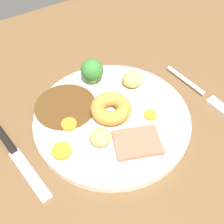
# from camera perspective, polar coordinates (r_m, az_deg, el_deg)

# --- Properties ---
(dining_table) EXTENTS (1.20, 0.84, 0.04)m
(dining_table) POSITION_cam_1_polar(r_m,az_deg,el_deg) (0.51, -2.93, -3.95)
(dining_table) COLOR brown
(dining_table) RESTS_ON ground
(dinner_plate) EXTENTS (0.27, 0.27, 0.01)m
(dinner_plate) POSITION_cam_1_polar(r_m,az_deg,el_deg) (0.50, 0.00, -1.29)
(dinner_plate) COLOR silver
(dinner_plate) RESTS_ON dining_table
(gravy_pool) EXTENTS (0.11, 0.11, 0.00)m
(gravy_pool) POSITION_cam_1_polar(r_m,az_deg,el_deg) (0.51, -9.29, 1.21)
(gravy_pool) COLOR #563819
(gravy_pool) RESTS_ON dinner_plate
(meat_slice_main) EXTENTS (0.09, 0.08, 0.01)m
(meat_slice_main) POSITION_cam_1_polar(r_m,az_deg,el_deg) (0.45, 5.05, -6.06)
(meat_slice_main) COLOR #9E664C
(meat_slice_main) RESTS_ON dinner_plate
(yorkshire_pudding) EXTENTS (0.07, 0.07, 0.03)m
(yorkshire_pudding) POSITION_cam_1_polar(r_m,az_deg,el_deg) (0.49, -0.28, 0.73)
(yorkshire_pudding) COLOR #C68938
(yorkshire_pudding) RESTS_ON dinner_plate
(roast_potato_left) EXTENTS (0.05, 0.05, 0.03)m
(roast_potato_left) POSITION_cam_1_polar(r_m,az_deg,el_deg) (0.45, -2.35, -5.06)
(roast_potato_left) COLOR #D8B260
(roast_potato_left) RESTS_ON dinner_plate
(roast_potato_right) EXTENTS (0.05, 0.05, 0.03)m
(roast_potato_right) POSITION_cam_1_polar(r_m,az_deg,el_deg) (0.53, 4.11, 6.60)
(roast_potato_right) COLOR #D8B260
(roast_potato_right) RESTS_ON dinner_plate
(carrot_coin_front) EXTENTS (0.02, 0.02, 0.00)m
(carrot_coin_front) POSITION_cam_1_polar(r_m,az_deg,el_deg) (0.49, 7.65, -0.59)
(carrot_coin_front) COLOR orange
(carrot_coin_front) RESTS_ON dinner_plate
(carrot_coin_back) EXTENTS (0.03, 0.03, 0.01)m
(carrot_coin_back) POSITION_cam_1_polar(r_m,az_deg,el_deg) (0.48, -8.57, -2.48)
(carrot_coin_back) COLOR orange
(carrot_coin_back) RESTS_ON dinner_plate
(carrot_coin_side) EXTENTS (0.03, 0.03, 0.01)m
(carrot_coin_side) POSITION_cam_1_polar(r_m,az_deg,el_deg) (0.45, -10.03, -7.67)
(carrot_coin_side) COLOR orange
(carrot_coin_side) RESTS_ON dinner_plate
(broccoli_floret) EXTENTS (0.04, 0.04, 0.05)m
(broccoli_floret) POSITION_cam_1_polar(r_m,az_deg,el_deg) (0.53, -4.01, 8.29)
(broccoli_floret) COLOR #8CB766
(broccoli_floret) RESTS_ON dinner_plate
(fork) EXTENTS (0.02, 0.15, 0.01)m
(fork) POSITION_cam_1_polar(r_m,az_deg,el_deg) (0.57, 16.94, 4.12)
(fork) COLOR silver
(fork) RESTS_ON dining_table
(knife) EXTENTS (0.04, 0.19, 0.01)m
(knife) POSITION_cam_1_polar(r_m,az_deg,el_deg) (0.49, -19.35, -6.96)
(knife) COLOR black
(knife) RESTS_ON dining_table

